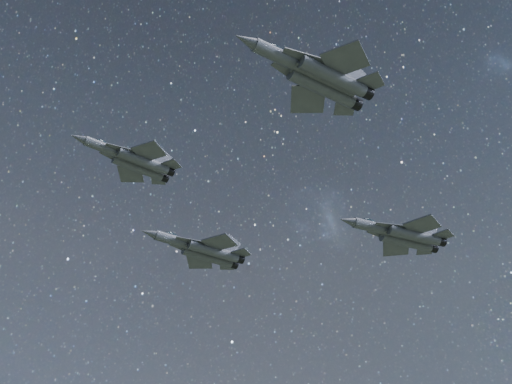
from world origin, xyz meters
name	(u,v)px	position (x,y,z in m)	size (l,w,h in m)	color
jet_lead	(133,160)	(-19.70, 0.63, 152.44)	(15.83, 10.85, 3.97)	#363944
jet_left	(203,250)	(-3.55, 19.19, 151.54)	(19.54, 13.54, 4.91)	#363944
jet_right	(317,75)	(-2.57, -22.76, 152.92)	(19.63, 13.59, 4.93)	#363944
jet_slot	(402,235)	(22.82, -0.82, 149.06)	(18.69, 13.35, 4.78)	#363944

